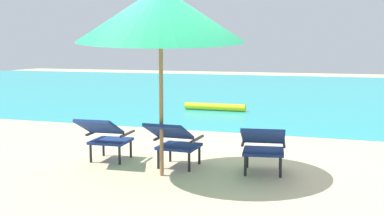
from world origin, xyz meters
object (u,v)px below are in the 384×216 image
object	(u,v)px
lounge_chair_center	(174,140)
swim_buoy	(215,107)
beach_umbrella_center	(160,14)
lounge_chair_right	(263,145)
lounge_chair_left	(106,135)

from	to	relation	value
lounge_chair_center	swim_buoy	bearing A→B (deg)	100.62
lounge_chair_center	beach_umbrella_center	distance (m)	1.66
swim_buoy	beach_umbrella_center	size ratio (longest dim) A/B	0.58
lounge_chair_right	beach_umbrella_center	bearing A→B (deg)	-162.08
lounge_chair_center	lounge_chair_right	bearing A→B (deg)	2.86
lounge_chair_left	beach_umbrella_center	distance (m)	1.94
lounge_chair_center	beach_umbrella_center	world-z (taller)	beach_umbrella_center
lounge_chair_left	lounge_chair_center	xyz separation A→B (m)	(1.05, -0.03, 0.00)
swim_buoy	lounge_chair_right	xyz separation A→B (m)	(2.26, -5.72, 0.31)
lounge_chair_right	swim_buoy	bearing A→B (deg)	111.57
swim_buoy	lounge_chair_center	size ratio (longest dim) A/B	1.81
swim_buoy	lounge_chair_left	xyz separation A→B (m)	(0.04, -5.75, 0.31)
lounge_chair_left	lounge_chair_right	world-z (taller)	same
lounge_chair_right	lounge_chair_left	bearing A→B (deg)	-179.26
lounge_chair_right	beach_umbrella_center	xyz separation A→B (m)	(-1.22, -0.40, 1.62)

